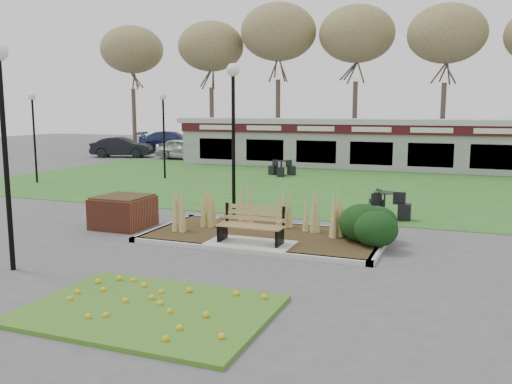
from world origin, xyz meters
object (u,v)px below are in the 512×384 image
(lamp_post_mid_left, at_px, (163,116))
(car_blue, at_px, (173,141))
(car_black, at_px, (122,147))
(lamp_post_near_right, at_px, (233,107))
(lamp_post_far_left, at_px, (33,117))
(lamp_post_near_left, at_px, (2,106))
(car_silver, at_px, (185,149))
(food_pavilion, at_px, (375,143))
(bistro_set_a, at_px, (282,171))
(park_bench, at_px, (252,224))
(brick_planter, at_px, (123,212))
(bistro_set_c, at_px, (384,210))

(lamp_post_mid_left, xyz_separation_m, car_blue, (-8.53, 15.67, -2.29))
(car_black, bearing_deg, lamp_post_near_right, -153.69)
(lamp_post_far_left, bearing_deg, car_blue, 100.74)
(lamp_post_near_left, bearing_deg, car_silver, 110.36)
(lamp_post_far_left, bearing_deg, food_pavilion, 41.02)
(lamp_post_near_left, distance_m, car_black, 28.49)
(lamp_post_far_left, height_order, bistro_set_a, lamp_post_far_left)
(park_bench, height_order, brick_planter, park_bench)
(park_bench, height_order, lamp_post_mid_left, lamp_post_mid_left)
(park_bench, height_order, car_silver, car_silver)
(park_bench, distance_m, food_pavilion, 19.73)
(food_pavilion, bearing_deg, brick_planter, -103.06)
(lamp_post_mid_left, xyz_separation_m, bistro_set_c, (11.76, -6.33, -2.81))
(lamp_post_near_right, bearing_deg, car_black, 133.05)
(lamp_post_mid_left, height_order, car_blue, lamp_post_mid_left)
(lamp_post_near_left, xyz_separation_m, bistro_set_a, (0.15, 18.07, -3.26))
(food_pavilion, bearing_deg, park_bench, -90.00)
(brick_planter, bearing_deg, car_blue, 116.99)
(lamp_post_far_left, bearing_deg, bistro_set_c, -9.49)
(bistro_set_a, bearing_deg, car_silver, 145.18)
(lamp_post_near_right, distance_m, car_blue, 28.73)
(park_bench, height_order, bistro_set_c, park_bench)
(lamp_post_mid_left, distance_m, car_black, 13.62)
(brick_planter, xyz_separation_m, lamp_post_near_left, (0.25, -4.50, 3.07))
(car_silver, height_order, car_blue, car_blue)
(lamp_post_mid_left, bearing_deg, park_bench, -50.57)
(car_silver, distance_m, car_black, 5.17)
(lamp_post_far_left, relative_size, car_silver, 0.99)
(park_bench, height_order, lamp_post_near_right, lamp_post_near_right)
(lamp_post_near_left, height_order, car_black, lamp_post_near_left)
(lamp_post_near_left, height_order, car_blue, lamp_post_near_left)
(lamp_post_far_left, bearing_deg, lamp_post_near_left, -48.87)
(lamp_post_near_right, height_order, lamp_post_far_left, lamp_post_near_right)
(brick_planter, distance_m, lamp_post_near_left, 5.45)
(lamp_post_mid_left, bearing_deg, food_pavilion, 43.44)
(food_pavilion, xyz_separation_m, car_blue, (-17.64, 7.04, -0.65))
(lamp_post_near_right, distance_m, lamp_post_far_left, 13.06)
(lamp_post_near_right, bearing_deg, brick_planter, -139.94)
(park_bench, distance_m, car_silver, 24.62)
(lamp_post_near_right, xyz_separation_m, car_blue, (-15.86, 23.80, -2.72))
(food_pavilion, xyz_separation_m, lamp_post_mid_left, (-9.11, -8.63, 1.64))
(lamp_post_mid_left, xyz_separation_m, car_silver, (-4.12, 9.67, -2.38))
(car_silver, bearing_deg, food_pavilion, -86.93)
(lamp_post_far_left, relative_size, car_blue, 0.75)
(lamp_post_far_left, bearing_deg, car_black, 108.46)
(lamp_post_near_right, height_order, car_blue, lamp_post_near_right)
(bistro_set_a, distance_m, car_black, 15.80)
(lamp_post_near_right, xyz_separation_m, lamp_post_far_left, (-12.22, 4.58, -0.45))
(lamp_post_near_right, bearing_deg, car_silver, 122.76)
(car_black, bearing_deg, food_pavilion, -109.97)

